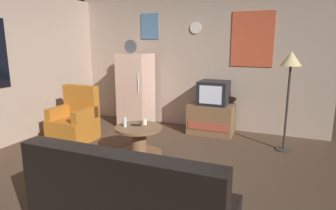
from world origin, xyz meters
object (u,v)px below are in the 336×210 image
object	(u,v)px
standing_lamp	(291,67)
mug_ceramic_white	(144,122)
crt_tv	(214,93)
armchair	(75,121)
wine_glass	(125,122)
remote_control	(136,125)
coffee_table	(139,141)
tv_stand	(211,119)
fridge	(136,90)

from	to	relation	value
standing_lamp	mug_ceramic_white	distance (m)	2.41
standing_lamp	mug_ceramic_white	world-z (taller)	standing_lamp
crt_tv	armchair	xyz separation A→B (m)	(-2.19, -1.29, -0.46)
wine_glass	armchair	bearing A→B (deg)	166.15
mug_ceramic_white	armchair	size ratio (longest dim) A/B	0.09
remote_control	crt_tv	bearing A→B (deg)	47.04
crt_tv	remote_control	distance (m)	1.73
crt_tv	standing_lamp	world-z (taller)	standing_lamp
coffee_table	tv_stand	bearing A→B (deg)	63.39
coffee_table	mug_ceramic_white	bearing A→B (deg)	78.51
crt_tv	mug_ceramic_white	size ratio (longest dim) A/B	6.00
fridge	tv_stand	size ratio (longest dim) A/B	2.11
tv_stand	coffee_table	distance (m)	1.69
mug_ceramic_white	wine_glass	bearing A→B (deg)	-133.45
standing_lamp	wine_glass	xyz separation A→B (m)	(-2.26, -1.18, -0.82)
tv_stand	fridge	bearing A→B (deg)	-178.14
remote_control	armchair	size ratio (longest dim) A/B	0.16
standing_lamp	remote_control	distance (m)	2.54
fridge	mug_ceramic_white	bearing A→B (deg)	-56.50
wine_glass	remote_control	distance (m)	0.18
coffee_table	remote_control	bearing A→B (deg)	149.54
standing_lamp	armchair	world-z (taller)	standing_lamp
tv_stand	standing_lamp	distance (m)	1.75
wine_glass	remote_control	xyz separation A→B (m)	(0.12, 0.12, -0.06)
mug_ceramic_white	armchair	distance (m)	1.45
wine_glass	armchair	world-z (taller)	armchair
mug_ceramic_white	remote_control	distance (m)	0.15
crt_tv	coffee_table	distance (m)	1.80
wine_glass	crt_tv	bearing A→B (deg)	58.52
mug_ceramic_white	remote_control	world-z (taller)	mug_ceramic_white
armchair	crt_tv	bearing A→B (deg)	30.49
coffee_table	wine_glass	size ratio (longest dim) A/B	4.80
crt_tv	wine_glass	xyz separation A→B (m)	(-0.97, -1.59, -0.26)
crt_tv	standing_lamp	bearing A→B (deg)	-17.77
fridge	tv_stand	distance (m)	1.66
tv_stand	mug_ceramic_white	xyz separation A→B (m)	(-0.73, -1.36, 0.22)
crt_tv	fridge	bearing A→B (deg)	-178.20
standing_lamp	coffee_table	size ratio (longest dim) A/B	2.21
tv_stand	standing_lamp	xyz separation A→B (m)	(1.32, -0.41, 1.07)
standing_lamp	mug_ceramic_white	bearing A→B (deg)	-155.03
fridge	remote_control	bearing A→B (deg)	-61.35
crt_tv	standing_lamp	xyz separation A→B (m)	(1.29, -0.41, 0.56)
coffee_table	armchair	size ratio (longest dim) A/B	0.75
tv_stand	armchair	xyz separation A→B (m)	(-2.16, -1.29, 0.05)
armchair	tv_stand	bearing A→B (deg)	30.87
standing_lamp	mug_ceramic_white	xyz separation A→B (m)	(-2.04, -0.95, -0.85)
wine_glass	mug_ceramic_white	distance (m)	0.32
remote_control	armchair	distance (m)	1.36
wine_glass	armchair	distance (m)	1.27
standing_lamp	tv_stand	bearing A→B (deg)	162.59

